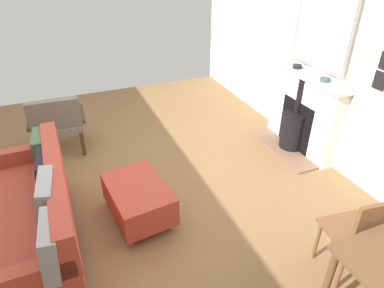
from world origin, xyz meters
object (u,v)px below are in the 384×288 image
(fireplace, at_px, (300,117))
(sofa, at_px, (27,219))
(mantel_bowl_far, at_px, (325,79))
(ottoman, at_px, (138,198))
(mantel_bowl_near, at_px, (297,66))
(armchair_accent, at_px, (57,121))
(dining_chair_near_fireplace, at_px, (361,232))

(fireplace, height_order, sofa, fireplace)
(mantel_bowl_far, height_order, ottoman, mantel_bowl_far)
(mantel_bowl_near, xyz_separation_m, armchair_accent, (2.94, -0.81, -0.59))
(fireplace, bearing_deg, mantel_bowl_far, 91.29)
(mantel_bowl_near, height_order, mantel_bowl_far, mantel_bowl_near)
(mantel_bowl_far, xyz_separation_m, ottoman, (2.32, 0.24, -0.82))
(sofa, distance_m, armchair_accent, 1.64)
(ottoman, bearing_deg, fireplace, -167.46)
(mantel_bowl_near, xyz_separation_m, dining_chair_near_fireplace, (0.92, 2.10, -0.55))
(mantel_bowl_near, bearing_deg, armchair_accent, -15.45)
(ottoman, bearing_deg, armchair_accent, -68.28)
(sofa, bearing_deg, mantel_bowl_far, -175.15)
(armchair_accent, bearing_deg, ottoman, 111.72)
(mantel_bowl_far, relative_size, ottoman, 0.15)
(mantel_bowl_far, bearing_deg, ottoman, 5.90)
(fireplace, xyz_separation_m, mantel_bowl_near, (-0.01, -0.23, 0.60))
(ottoman, distance_m, dining_chair_near_fireplace, 1.97)
(mantel_bowl_near, height_order, dining_chair_near_fireplace, mantel_bowl_near)
(mantel_bowl_far, distance_m, sofa, 3.39)
(fireplace, distance_m, armchair_accent, 3.12)
(mantel_bowl_near, bearing_deg, sofa, 13.37)
(fireplace, distance_m, dining_chair_near_fireplace, 2.08)
(armchair_accent, relative_size, dining_chair_near_fireplace, 0.97)
(mantel_bowl_far, height_order, dining_chair_near_fireplace, mantel_bowl_far)
(fireplace, distance_m, mantel_bowl_near, 0.65)
(sofa, xyz_separation_m, dining_chair_near_fireplace, (-2.39, 1.32, 0.14))
(mantel_bowl_far, distance_m, armchair_accent, 3.28)
(fireplace, xyz_separation_m, ottoman, (2.31, 0.51, -0.22))
(fireplace, relative_size, dining_chair_near_fireplace, 1.44)
(sofa, bearing_deg, dining_chair_near_fireplace, 151.15)
(mantel_bowl_near, distance_m, sofa, 3.47)
(mantel_bowl_far, bearing_deg, dining_chair_near_fireplace, 60.16)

